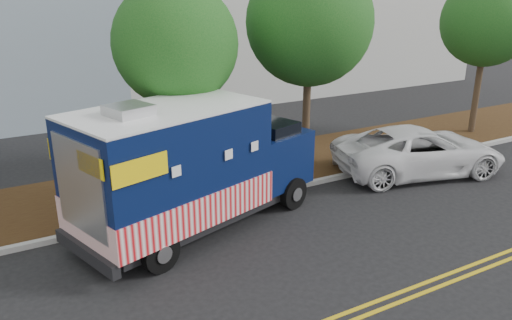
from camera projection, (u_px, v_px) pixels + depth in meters
ground at (187, 238)px, 12.81m from camera, size 120.00×120.00×0.00m
curb at (169, 214)px, 13.94m from camera, size 120.00×0.18×0.15m
mulch_strip at (146, 189)px, 15.67m from camera, size 120.00×4.00×0.15m
tree_b at (176, 44)px, 13.88m from camera, size 3.51×3.51×6.34m
tree_c at (309, 23)px, 15.96m from camera, size 4.10×4.10×7.05m
tree_d at (487, 21)px, 20.05m from camera, size 3.65×3.65×6.59m
sign_post at (77, 191)px, 12.63m from camera, size 0.06×0.06×2.40m
food_truck at (189, 170)px, 12.78m from camera, size 7.29×4.42×3.63m
white_car at (419, 151)px, 16.97m from camera, size 6.28×4.03×1.61m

